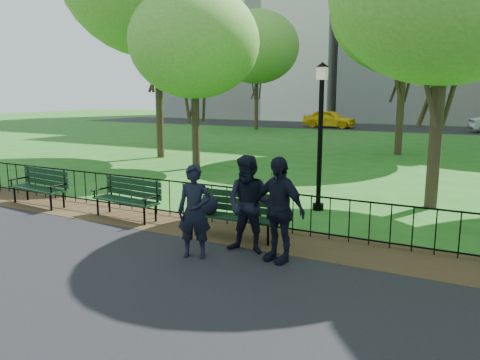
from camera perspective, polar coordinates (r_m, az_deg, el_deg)
The scene contains 17 objects.
ground at distance 8.60m, azimuth -2.38°, elevation -9.58°, with size 120.00×120.00×0.00m, color #235D18.
asphalt_path at distance 6.18m, azimuth -19.45°, elevation -18.62°, with size 60.00×9.20×0.01m, color black.
dirt_strip at distance 9.85m, azimuth 2.06°, elevation -6.85°, with size 60.00×1.60×0.01m, color #312414.
far_street at distance 42.26m, azimuth 22.49°, elevation 5.73°, with size 70.00×9.00×0.01m, color black.
iron_fence at distance 10.15m, azimuth 3.32°, elevation -3.48°, with size 24.06×0.06×1.00m.
apartment_west at distance 61.67m, azimuth 2.74°, elevation 19.89°, with size 22.00×15.00×26.00m, color white.
park_bench_main at distance 9.67m, azimuth -1.69°, elevation -3.37°, with size 1.84×0.65×1.03m.
park_bench_left_a at distance 11.46m, azimuth -13.42°, elevation -1.69°, with size 1.85×0.73×1.03m.
park_bench_left_b at distance 13.53m, azimuth -23.07°, elevation -0.33°, with size 1.90×0.75×1.05m.
lamppost at distance 11.91m, azimuth 9.77°, elevation 5.87°, with size 0.33×0.33×3.71m.
tree_near_w at distance 18.72m, azimuth -5.61°, elevation 16.35°, with size 5.04×5.04×7.02m.
tree_far_c at distance 24.30m, azimuth 19.64°, elevation 18.87°, with size 6.95×6.95×9.69m.
tree_far_w at distance 38.78m, azimuth 2.05°, elevation 15.89°, with size 6.80×6.80×9.48m.
person_left at distance 8.46m, azimuth -5.57°, elevation -3.85°, with size 0.62×0.41×1.70m, color black.
person_mid at distance 8.65m, azimuth 1.11°, elevation -3.03°, with size 0.89×0.46×1.83m, color black.
person_right at distance 8.24m, azimuth 4.67°, elevation -3.58°, with size 1.10×0.45×1.88m, color black.
taxi at distance 41.66m, azimuth 10.84°, elevation 7.36°, with size 1.82×4.53×1.54m, color yellow.
Camera 1 is at (4.10, -6.96, 2.96)m, focal length 35.00 mm.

